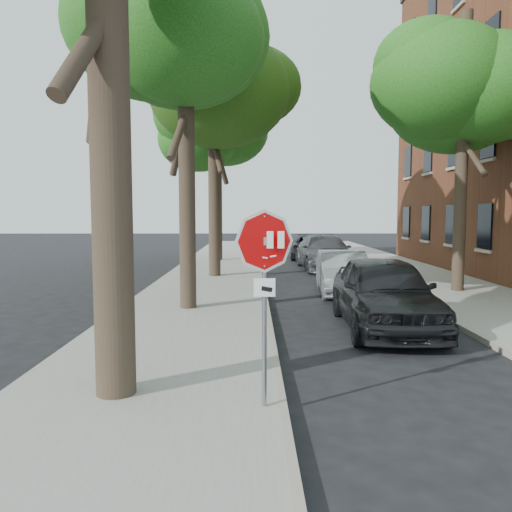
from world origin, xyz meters
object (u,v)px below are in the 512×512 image
Objects in this scene: tree_right at (463,73)px; car_a at (384,293)px; tree_mid_b at (213,81)px; tree_mid_a at (185,25)px; car_c at (325,252)px; stop_sign at (264,270)px; tree_far at (218,129)px; car_b at (342,273)px; car_d at (311,247)px.

tree_right is 9.02m from car_a.
car_a is at bearing -63.23° from tree_mid_b.
tree_mid_a is 1.75× the size of car_c.
tree_far is at bearing 95.46° from stop_sign.
car_b is 0.87× the size of car_d.
car_b is at bearing 74.09° from stop_sign.
tree_mid_b is at bearing 118.89° from car_a.
car_b is at bearing 30.50° from tree_mid_a.
tree_mid_b is 12.51m from car_a.
tree_right is (8.40, -4.01, -0.78)m from tree_mid_b.
tree_right is at bearing -69.63° from car_d.
stop_sign is 0.60× the size of car_b.
car_b is (-3.84, -0.19, -6.50)m from tree_right.
tree_mid_b reaches higher than tree_right.
stop_sign reaches higher than car_c.
stop_sign is 0.52× the size of car_a.
car_d is at bearing 71.61° from tree_mid_a.
tree_mid_b is 7.04m from tree_far.
car_c is at bearing -36.15° from tree_far.
stop_sign is 10.41m from car_b.
car_c is (3.30, 17.25, -1.13)m from stop_sign.
stop_sign is 17.60m from car_c.
tree_far is at bearing 141.13° from car_c.
tree_mid_b reaches higher than tree_mid_a.
tree_right is at bearing 19.19° from tree_mid_a.
car_d is at bearing 90.84° from car_a.
tree_right is at bearing 56.62° from stop_sign.
car_d is at bearing 81.78° from stop_sign.
tree_mid_a is 17.94m from car_d.
car_d is at bearing 104.88° from tree_right.
stop_sign is 0.27× the size of tree_mid_a.
stop_sign reaches higher than car_b.
car_c is 5.60m from car_d.
stop_sign reaches higher than car_d.
stop_sign is 23.12m from car_d.
car_c is (0.40, 12.26, -0.03)m from car_a.
stop_sign is at bearing -102.17° from car_b.
stop_sign is 13.23m from tree_right.
tree_far is 9.18m from car_c.
tree_mid_a reaches higher than stop_sign.
car_a reaches higher than car_b.
car_a is at bearing -85.80° from car_d.
car_a is at bearing -126.27° from tree_right.
tree_right is 1.87× the size of car_a.
car_a is 17.87m from car_d.
tree_mid_a is 1.06× the size of tree_right.
car_b is at bearing -177.14° from tree_right.
tree_far is 1.87× the size of car_a.
tree_far and tree_right have the same top height.
stop_sign is 5.87m from car_a.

